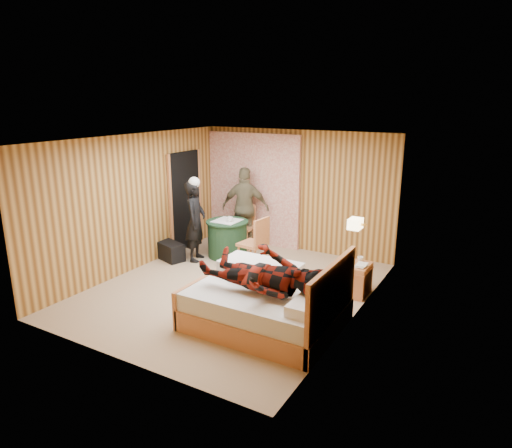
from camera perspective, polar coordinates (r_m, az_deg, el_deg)
The scene contains 23 objects.
floor at distance 7.79m, azimuth -3.00°, elevation -8.09°, with size 4.20×5.00×0.01m, color tan.
ceiling at distance 7.16m, azimuth -3.29°, elevation 10.56°, with size 4.20×5.00×0.01m, color white.
wall_back at distance 9.52m, azimuth 5.09°, elevation 4.15°, with size 4.20×0.02×2.50m, color tan.
wall_left at distance 8.67m, azimuth -14.87°, elevation 2.57°, with size 0.02×5.00×2.50m, color tan.
wall_right at distance 6.52m, azimuth 12.56°, elevation -1.51°, with size 0.02×5.00×2.50m, color tan.
curtain at distance 9.92m, azimuth -0.35°, elevation 4.38°, with size 2.20×0.08×2.40m, color white.
doorway at distance 9.71m, azimuth -8.85°, elevation 2.90°, with size 0.06×0.90×2.05m, color black.
wall_lamp at distance 6.97m, azimuth 12.33°, elevation 0.03°, with size 0.26×0.24×0.16m.
bed at distance 6.53m, azimuth 1.62°, elevation -9.88°, with size 2.04×1.61×1.10m.
nightstand at distance 7.66m, azimuth 12.47°, elevation -6.71°, with size 0.40×0.54×0.52m.
round_table at distance 9.22m, azimuth -3.59°, elevation -1.79°, with size 0.85×0.85×0.75m.
chair_far at distance 9.72m, azimuth -1.48°, elevation 0.15°, with size 0.47×0.47×0.93m.
chair_near at distance 8.41m, azimuth 0.07°, elevation -1.99°, with size 0.50×0.50×1.01m.
duffel_bag at distance 9.22m, azimuth -10.68°, elevation -3.36°, with size 0.62×0.33×0.35m, color black.
sneaker_left at distance 8.76m, azimuth -4.12°, elevation -4.97°, with size 0.25×0.10×0.11m, color white.
sneaker_right at distance 8.32m, azimuth 0.31°, elevation -6.04°, with size 0.26×0.10×0.11m, color white.
woman_standing at distance 8.96m, azimuth -7.57°, elevation 0.35°, with size 0.58×0.38×1.59m, color black.
man_at_table at distance 9.67m, azimuth -1.33°, elevation 2.04°, with size 1.01×0.42×1.72m, color #6A6247.
man_on_bed at distance 6.07m, azimuth 0.86°, elevation -5.08°, with size 1.77×0.67×0.86m, color maroon.
book_lower at distance 7.52m, azimuth 12.47°, elevation -5.00°, with size 0.17×0.22×0.02m, color white.
book_upper at distance 7.51m, azimuth 12.48°, elevation -4.86°, with size 0.16×0.22×0.02m, color white.
cup_nightstand at distance 7.67m, azimuth 12.90°, elevation -4.33°, with size 0.10×0.10×0.09m, color white.
cup_table at distance 9.01m, azimuth -3.28°, elevation 0.59°, with size 0.12×0.12×0.10m, color white.
Camera 1 is at (3.90, -5.98, 3.12)m, focal length 32.00 mm.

